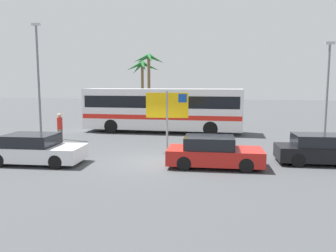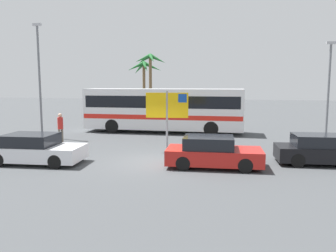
% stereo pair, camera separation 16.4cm
% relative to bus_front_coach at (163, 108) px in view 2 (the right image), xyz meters
% --- Properties ---
extents(ground, '(120.00, 120.00, 0.00)m').
position_rel_bus_front_coach_xyz_m(ground, '(1.56, -9.24, -1.78)').
color(ground, '#424447').
extents(bus_front_coach, '(11.44, 2.43, 3.17)m').
position_rel_bus_front_coach_xyz_m(bus_front_coach, '(0.00, 0.00, 0.00)').
color(bus_front_coach, white).
rests_on(bus_front_coach, ground).
extents(ferry_sign, '(2.20, 0.28, 3.20)m').
position_rel_bus_front_coach_xyz_m(ferry_sign, '(1.68, -6.90, 0.54)').
color(ferry_sign, gray).
rests_on(ferry_sign, ground).
extents(car_white, '(4.28, 2.11, 1.32)m').
position_rel_bus_front_coach_xyz_m(car_white, '(-3.72, -10.51, -1.15)').
color(car_white, silver).
rests_on(car_white, ground).
extents(car_black, '(4.13, 1.90, 1.32)m').
position_rel_bus_front_coach_xyz_m(car_black, '(8.91, -8.27, -1.15)').
color(car_black, black).
rests_on(car_black, ground).
extents(car_red, '(4.13, 1.96, 1.32)m').
position_rel_bus_front_coach_xyz_m(car_red, '(4.18, -9.69, -1.15)').
color(car_red, red).
rests_on(car_red, ground).
extents(pedestrian_by_bus, '(0.32, 0.32, 1.81)m').
position_rel_bus_front_coach_xyz_m(pedestrian_by_bus, '(-5.06, -5.72, -0.71)').
color(pedestrian_by_bus, '#706656').
rests_on(pedestrian_by_bus, ground).
extents(lamp_post_left_side, '(0.56, 0.20, 7.39)m').
position_rel_bus_front_coach_xyz_m(lamp_post_left_side, '(-7.49, -3.75, 2.24)').
color(lamp_post_left_side, slate).
rests_on(lamp_post_left_side, ground).
extents(lamp_post_right_side, '(0.56, 0.20, 6.12)m').
position_rel_bus_front_coach_xyz_m(lamp_post_right_side, '(10.82, -1.30, 1.60)').
color(lamp_post_right_side, slate).
rests_on(lamp_post_right_side, ground).
extents(palm_tree_seaside, '(3.45, 3.51, 6.67)m').
position_rel_bus_front_coach_xyz_m(palm_tree_seaside, '(-3.69, 11.03, 3.54)').
color(palm_tree_seaside, brown).
rests_on(palm_tree_seaside, ground).
extents(palm_tree_inland, '(3.75, 4.09, 6.01)m').
position_rel_bus_front_coach_xyz_m(palm_tree_inland, '(-4.79, 12.66, 3.03)').
color(palm_tree_inland, brown).
rests_on(palm_tree_inland, ground).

